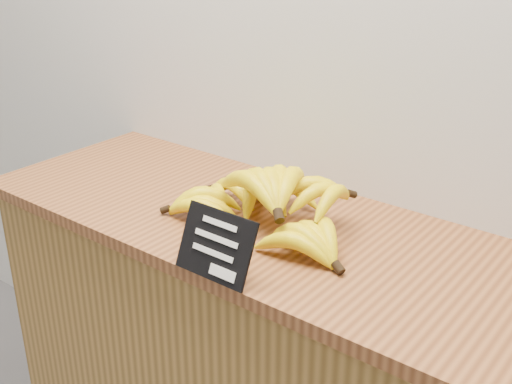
# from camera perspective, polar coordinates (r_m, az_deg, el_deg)

# --- Properties ---
(counter_top) EXTENTS (1.46, 0.54, 0.03)m
(counter_top) POSITION_cam_1_polar(r_m,az_deg,el_deg) (1.45, 1.21, -3.16)
(counter_top) COLOR brown
(counter_top) RESTS_ON counter
(chalkboard_sign) EXTENTS (0.17, 0.06, 0.12)m
(chalkboard_sign) POSITION_cam_1_polar(r_m,az_deg,el_deg) (1.22, -3.61, -4.74)
(chalkboard_sign) COLOR black
(chalkboard_sign) RESTS_ON counter_top
(banana_pile) EXTENTS (0.47, 0.41, 0.13)m
(banana_pile) POSITION_cam_1_polar(r_m,az_deg,el_deg) (1.42, 1.03, -0.73)
(banana_pile) COLOR yellow
(banana_pile) RESTS_ON counter_top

